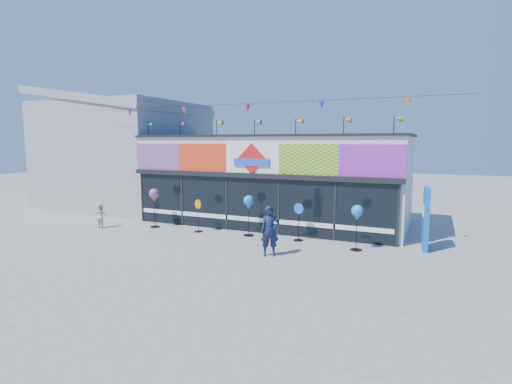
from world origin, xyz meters
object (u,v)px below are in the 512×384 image
Objects in this scene: blue_sign at (426,219)px; spinner_3 at (299,221)px; adult_man at (270,231)px; spinner_1 at (198,215)px; spinner_4 at (357,214)px; spinner_2 at (249,203)px; child at (101,216)px; spinner_0 at (154,196)px.

spinner_3 is (-4.47, -0.64, -0.33)m from blue_sign.
blue_sign is at bearing 4.36° from adult_man.
spinner_4 reaches higher than spinner_1.
spinner_2 is (2.25, 0.23, 0.60)m from spinner_1.
spinner_3 reaches higher than spinner_1.
spinner_3 reaches higher than child.
spinner_0 is 6.76m from adult_man.
spinner_1 is 0.86× the size of spinner_4.
child is at bearing -154.06° from spinner_0.
spinner_3 is at bearing 168.12° from spinner_4.
child is at bearing -169.29° from spinner_2.
child is (-6.66, -1.26, -0.79)m from spinner_2.
spinner_2 reaches higher than spinner_1.
spinner_2 reaches higher than child.
spinner_0 is 1.05× the size of spinner_2.
spinner_0 is 8.91m from spinner_4.
spinner_1 is at bearing -174.18° from spinner_2.
spinner_4 is at bearing -167.66° from child.
adult_man is at bearing -95.29° from spinner_3.
spinner_3 is (6.62, 0.29, -0.62)m from spinner_0.
spinner_0 reaches higher than spinner_3.
blue_sign is 8.87m from spinner_1.
spinner_1 is 2.34m from spinner_2.
blue_sign is at bearing 27.16° from spinner_4.
blue_sign is 1.36× the size of spinner_4.
spinner_4 reaches higher than spinner_3.
child is at bearing -171.41° from spinner_3.
spinner_0 is 1.19× the size of spinner_3.
spinner_4 is (8.91, -0.19, -0.10)m from spinner_0.
spinner_0 is (-11.09, -0.93, 0.29)m from blue_sign.
spinner_1 is 4.35m from spinner_3.
spinner_0 reaches higher than spinner_1.
blue_sign is 1.50× the size of spinner_3.
blue_sign reaches higher than spinner_4.
spinner_2 is 1.13× the size of spinner_3.
spinner_2 is 6.82m from child.
spinner_1 is at bearing 124.81° from adult_man.
child is (-4.41, -1.03, -0.19)m from spinner_1.
spinner_2 is at bearing -178.71° from blue_sign.
spinner_1 is 6.65m from spinner_4.
blue_sign is 4.53m from spinner_3.
spinner_2 reaches higher than spinner_4.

